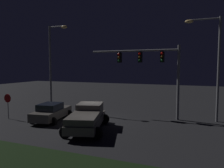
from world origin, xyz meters
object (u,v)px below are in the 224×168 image
object	(u,v)px
street_lamp_left	(53,58)
pickup_truck	(87,116)
car_sedan	(51,112)
traffic_signal_gantry	(150,64)
street_lamp_right	(212,57)
stop_sign	(8,101)

from	to	relation	value
street_lamp_left	pickup_truck	bearing A→B (deg)	-37.72
car_sedan	pickup_truck	bearing A→B (deg)	-116.42
car_sedan	traffic_signal_gantry	size ratio (longest dim) A/B	0.56
car_sedan	street_lamp_left	distance (m)	6.80
car_sedan	traffic_signal_gantry	bearing A→B (deg)	-69.89
car_sedan	street_lamp_right	size ratio (longest dim) A/B	0.53
traffic_signal_gantry	street_lamp_right	world-z (taller)	street_lamp_right
street_lamp_right	pickup_truck	bearing A→B (deg)	-143.78
pickup_truck	traffic_signal_gantry	world-z (taller)	traffic_signal_gantry
traffic_signal_gantry	stop_sign	bearing A→B (deg)	-155.76
pickup_truck	stop_sign	xyz separation A→B (m)	(-8.19, 0.37, 0.56)
street_lamp_right	car_sedan	bearing A→B (deg)	-159.03
car_sedan	street_lamp_right	world-z (taller)	street_lamp_right
pickup_truck	stop_sign	bearing A→B (deg)	70.86
traffic_signal_gantry	stop_sign	xyz separation A→B (m)	(-11.62, -5.23, -3.34)
stop_sign	street_lamp_right	bearing A→B (deg)	19.28
stop_sign	pickup_truck	bearing A→B (deg)	-2.59
pickup_truck	street_lamp_left	xyz separation A→B (m)	(-6.91, 5.35, 4.53)
pickup_truck	street_lamp_right	size ratio (longest dim) A/B	0.66
street_lamp_left	stop_sign	bearing A→B (deg)	-104.39
car_sedan	street_lamp_right	xyz separation A→B (m)	(12.70, 4.87, 4.75)
street_lamp_left	car_sedan	bearing A→B (deg)	-56.35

